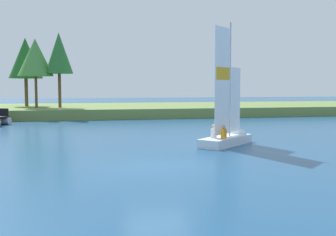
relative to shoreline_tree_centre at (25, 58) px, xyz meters
name	(u,v)px	position (x,y,z in m)	size (l,w,h in m)	color
ground_plane	(157,168)	(8.48, -31.85, -6.17)	(200.00, 200.00, 0.00)	navy
shore_bank	(105,110)	(8.48, -0.94, -5.69)	(80.00, 15.88, 0.96)	olive
shoreline_tree_centre	(25,58)	(0.00, 0.00, 0.00)	(3.58, 3.58, 7.44)	brown
shoreline_tree_midright	(35,57)	(1.39, -3.73, -0.15)	(3.52, 3.52, 6.96)	brown
shoreline_tree_right	(59,53)	(3.73, -4.16, 0.27)	(2.76, 2.76, 7.57)	brown
sailboat	(231,133)	(13.58, -26.37, -5.60)	(4.02, 3.74, 6.76)	silver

